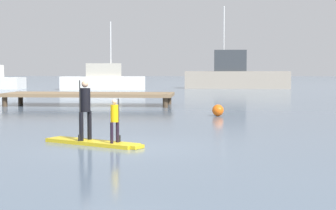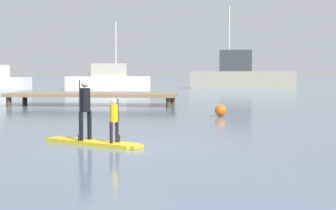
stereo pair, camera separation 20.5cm
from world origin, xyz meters
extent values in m
plane|color=slate|center=(0.00, 0.00, 0.00)|extent=(240.00, 240.00, 0.00)
cube|color=gold|center=(-0.92, 0.62, 0.05)|extent=(2.82, 1.86, 0.10)
cube|color=gold|center=(0.39, -0.07, 0.05)|extent=(0.41, 0.48, 0.09)
cylinder|color=black|center=(-1.04, 0.87, 0.49)|extent=(0.12, 0.12, 0.78)
cylinder|color=black|center=(-1.19, 0.57, 0.49)|extent=(0.12, 0.12, 0.78)
cylinder|color=black|center=(-1.11, 0.72, 1.20)|extent=(0.39, 0.39, 0.64)
sphere|color=tan|center=(-1.11, 0.72, 1.64)|extent=(0.19, 0.19, 0.19)
cylinder|color=black|center=(-1.21, 0.53, 0.92)|extent=(0.03, 0.03, 1.64)
cube|color=black|center=(-1.21, 0.53, 0.19)|extent=(0.09, 0.14, 0.18)
cylinder|color=black|center=(-0.17, 0.36, 0.38)|extent=(0.08, 0.08, 0.55)
cylinder|color=black|center=(-0.28, 0.14, 0.38)|extent=(0.08, 0.08, 0.55)
cylinder|color=#F2B20C|center=(-0.22, 0.25, 0.88)|extent=(0.28, 0.28, 0.46)
sphere|color=beige|center=(-0.22, 0.25, 1.19)|extent=(0.13, 0.13, 0.13)
cylinder|color=black|center=(-0.14, 0.40, 0.68)|extent=(0.03, 0.03, 1.16)
cube|color=black|center=(-0.14, 0.40, 0.19)|extent=(0.09, 0.14, 0.18)
cube|color=#9E9384|center=(4.90, 40.49, 0.87)|extent=(10.41, 2.45, 1.73)
cube|color=#33383D|center=(4.20, 40.49, 2.79)|extent=(3.19, 2.02, 2.12)
cylinder|color=silver|center=(3.56, 40.49, 6.04)|extent=(0.12, 0.12, 4.38)
cube|color=silver|center=(-7.98, 36.66, 0.63)|extent=(8.19, 3.09, 1.25)
cube|color=#B2AD9E|center=(-7.89, 36.67, 1.88)|extent=(3.48, 1.75, 1.25)
cylinder|color=silver|center=(-7.23, 36.78, 4.48)|extent=(0.12, 0.12, 3.94)
cube|color=#846B4C|center=(-4.42, 15.45, 0.60)|extent=(9.28, 3.00, 0.18)
cylinder|color=#473828|center=(-8.76, 14.26, 0.35)|extent=(0.28, 0.28, 0.69)
cylinder|color=#473828|center=(-8.76, 16.65, 0.35)|extent=(0.28, 0.28, 0.69)
cylinder|color=#473828|center=(-0.08, 14.26, 0.35)|extent=(0.28, 0.28, 0.69)
cylinder|color=#473828|center=(-0.08, 16.65, 0.35)|extent=(0.28, 0.28, 0.69)
sphere|color=orange|center=(2.61, 9.48, 0.25)|extent=(0.50, 0.50, 0.50)
camera|label=1|loc=(2.31, -13.55, 2.08)|focal=57.04mm
camera|label=2|loc=(2.51, -13.53, 2.08)|focal=57.04mm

